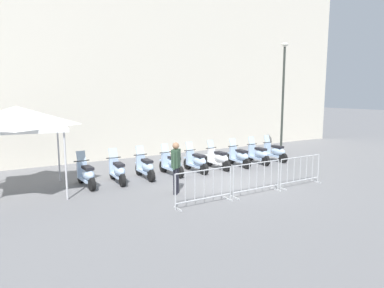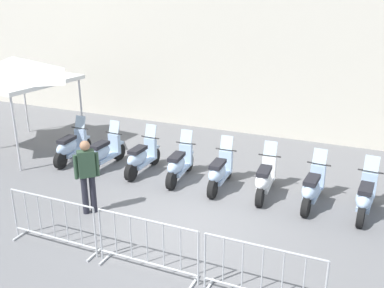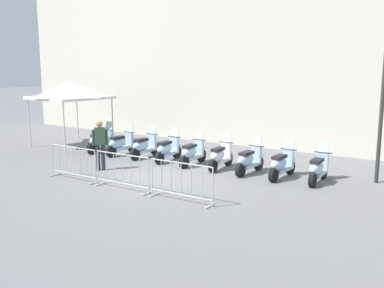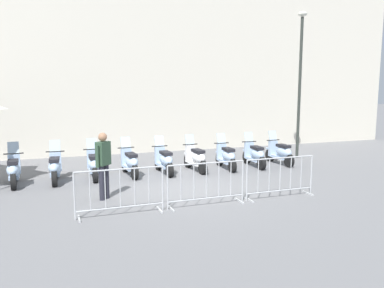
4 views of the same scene
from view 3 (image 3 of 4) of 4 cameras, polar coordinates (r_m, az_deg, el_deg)
The scene contains 15 objects.
ground_plane at distance 14.36m, azimuth -4.26°, elevation -4.27°, with size 120.00×120.00×0.00m, color slate.
motorcycle_0 at distance 18.68m, azimuth -11.91°, elevation 0.34°, with size 0.63×1.72×1.24m.
motorcycle_1 at distance 17.89m, azimuth -9.33°, elevation -0.00°, with size 0.56×1.72×1.24m.
motorcycle_2 at distance 17.22m, azimuth -6.29°, elevation -0.33°, with size 0.56×1.73×1.24m.
motorcycle_3 at distance 16.49m, azimuth -3.26°, elevation -0.75°, with size 0.64×1.72×1.24m.
motorcycle_4 at distance 15.81m, azimuth -0.01°, elevation -1.21°, with size 0.61×1.72×1.24m.
motorcycle_5 at distance 15.26m, azimuth 3.69°, elevation -1.65°, with size 0.64×1.72×1.24m.
motorcycle_6 at distance 14.69m, azimuth 7.45°, elevation -2.18°, with size 0.56×1.72×1.24m.
motorcycle_7 at distance 14.25m, azimuth 11.63°, elevation -2.69°, with size 0.56×1.72×1.24m.
motorcycle_8 at distance 13.97m, azimuth 16.19°, elevation -3.15°, with size 0.60×1.72×1.24m.
barrier_segment_0 at distance 14.34m, azimuth -15.31°, elevation -2.48°, with size 1.99×0.62×1.07m.
barrier_segment_1 at distance 12.90m, azimuth -9.12°, elevation -3.65°, with size 1.99×0.62×1.07m.
barrier_segment_2 at distance 11.64m, azimuth -1.46°, elevation -5.04°, with size 1.99×0.62×1.07m.
officer_near_row_end at distance 15.33m, azimuth -11.95°, elevation 0.21°, with size 0.40×0.44×1.73m.
canopy_tent at distance 20.14m, azimuth -15.72°, elevation 6.79°, with size 2.86×2.86×2.91m.
Camera 3 is at (9.48, -10.17, 3.58)m, focal length 40.70 mm.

